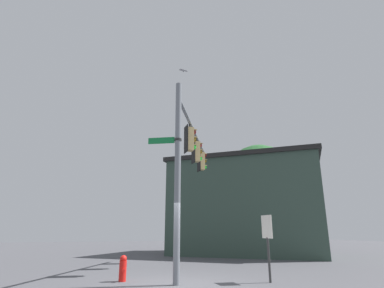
{
  "coord_description": "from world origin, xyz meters",
  "views": [
    {
      "loc": [
        9.78,
        -2.67,
        1.63
      ],
      "look_at": [
        -2.96,
        1.48,
        5.47
      ],
      "focal_mm": 28.22,
      "sensor_mm": 36.0,
      "label": 1
    }
  ],
  "objects": [
    {
      "name": "traffic_light_mid_inner",
      "position": [
        -4.33,
        2.19,
        5.5
      ],
      "size": [
        0.54,
        0.49,
        1.31
      ],
      "color": "black"
    },
    {
      "name": "ground_plane",
      "position": [
        0.0,
        0.0,
        0.0
      ],
      "size": [
        80.0,
        80.0,
        0.0
      ],
      "primitive_type": "plane",
      "color": "#4C4C51"
    },
    {
      "name": "traffic_light_mid_outer",
      "position": [
        -6.31,
        3.18,
        5.5
      ],
      "size": [
        0.54,
        0.49,
        1.31
      ],
      "color": "black"
    },
    {
      "name": "fire_hydrant",
      "position": [
        -1.22,
        -1.52,
        0.42
      ],
      "size": [
        0.35,
        0.24,
        0.82
      ],
      "color": "red",
      "rests_on": "ground"
    },
    {
      "name": "historical_marker",
      "position": [
        0.49,
        3.03,
        1.4
      ],
      "size": [
        0.6,
        0.08,
        2.13
      ],
      "color": "#333333",
      "rests_on": "ground"
    },
    {
      "name": "traffic_light_nearest_pole",
      "position": [
        -2.35,
        1.2,
        5.5
      ],
      "size": [
        0.54,
        0.49,
        1.31
      ],
      "color": "black"
    },
    {
      "name": "mast_arm",
      "position": [
        -3.63,
        1.81,
        6.27
      ],
      "size": [
        7.32,
        3.76,
        0.14
      ],
      "primitive_type": "cylinder",
      "rotation": [
        0.0,
        1.57,
        2.68
      ],
      "color": "slate"
    },
    {
      "name": "bird_flying",
      "position": [
        -2.7,
        0.96,
        9.05
      ],
      "size": [
        0.26,
        0.4,
        0.14
      ],
      "color": "gray"
    },
    {
      "name": "storefront_building",
      "position": [
        -10.32,
        8.2,
        3.33
      ],
      "size": [
        12.28,
        12.7,
        6.63
      ],
      "color": "#33473D",
      "rests_on": "ground"
    },
    {
      "name": "signal_pole",
      "position": [
        0.0,
        0.0,
        3.43
      ],
      "size": [
        0.21,
        0.21,
        6.85
      ],
      "primitive_type": "cylinder",
      "color": "slate",
      "rests_on": "ground"
    },
    {
      "name": "street_name_sign",
      "position": [
        -0.15,
        -0.3,
        4.69
      ],
      "size": [
        0.62,
        1.1,
        0.22
      ],
      "color": "#147238"
    },
    {
      "name": "tree_by_storefront",
      "position": [
        -8.82,
        8.4,
        5.06
      ],
      "size": [
        4.95,
        4.95,
        7.55
      ],
      "color": "#4C3823",
      "rests_on": "ground"
    }
  ]
}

